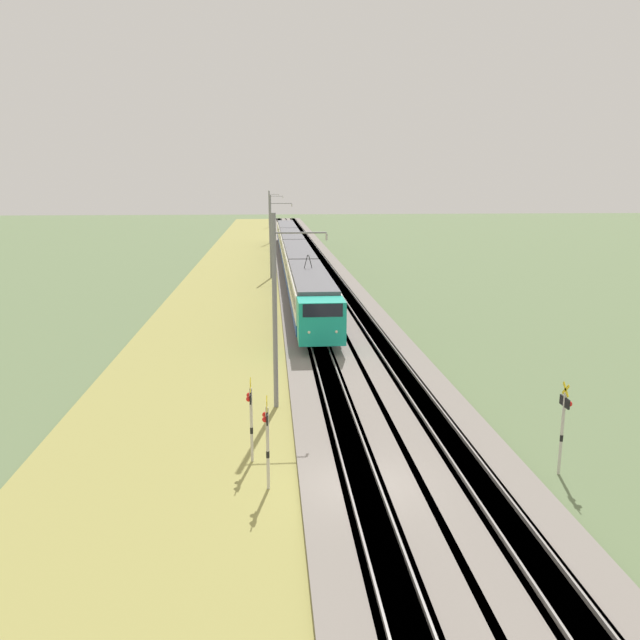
{
  "coord_description": "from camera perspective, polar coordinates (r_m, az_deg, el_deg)",
  "views": [
    {
      "loc": [
        -19.8,
        3.13,
        10.58
      ],
      "look_at": [
        18.23,
        0.0,
        2.19
      ],
      "focal_mm": 35.0,
      "sensor_mm": 36.0,
      "label": 1
    }
  ],
  "objects": [
    {
      "name": "ground_plane",
      "position": [
        22.66,
        3.92,
        -15.46
      ],
      "size": [
        400.0,
        400.0,
        0.0
      ],
      "primitive_type": "plane",
      "color": "#60754C"
    },
    {
      "name": "ballast_main",
      "position": [
        70.64,
        -2.12,
        3.9
      ],
      "size": [
        240.0,
        4.4,
        0.3
      ],
      "color": "gray",
      "rests_on": "ground"
    },
    {
      "name": "ballast_adjacent",
      "position": [
        70.94,
        1.22,
        3.94
      ],
      "size": [
        240.0,
        4.4,
        0.3
      ],
      "color": "gray",
      "rests_on": "ground"
    },
    {
      "name": "track_main",
      "position": [
        70.64,
        -2.12,
        3.9
      ],
      "size": [
        240.0,
        1.57,
        0.45
      ],
      "color": "#4C4238",
      "rests_on": "ground"
    },
    {
      "name": "track_adjacent",
      "position": [
        70.94,
        1.22,
        3.95
      ],
      "size": [
        240.0,
        1.57,
        0.45
      ],
      "color": "#4C4238",
      "rests_on": "ground"
    },
    {
      "name": "grass_verge",
      "position": [
        70.64,
        -6.8,
        3.74
      ],
      "size": [
        240.0,
        13.75,
        0.12
      ],
      "color": "#99934C",
      "rests_on": "ground"
    },
    {
      "name": "passenger_train",
      "position": [
        77.12,
        -2.36,
        6.24
      ],
      "size": [
        80.6,
        3.01,
        4.99
      ],
      "rotation": [
        0.0,
        0.0,
        3.14
      ],
      "color": "#19A88E",
      "rests_on": "ground"
    },
    {
      "name": "crossing_signal_near",
      "position": [
        21.82,
        -4.87,
        -10.41
      ],
      "size": [
        0.7,
        0.23,
        3.5
      ],
      "rotation": [
        0.0,
        0.0,
        1.57
      ],
      "color": "beige",
      "rests_on": "ground"
    },
    {
      "name": "crossing_signal_far",
      "position": [
        24.66,
        21.37,
        -8.44
      ],
      "size": [
        0.7,
        0.23,
        3.55
      ],
      "rotation": [
        0.0,
        0.0,
        -1.57
      ],
      "color": "beige",
      "rests_on": "ground"
    },
    {
      "name": "crossing_signal_aux",
      "position": [
        23.95,
        -6.35,
        -8.42
      ],
      "size": [
        0.7,
        0.23,
        3.44
      ],
      "rotation": [
        0.0,
        0.0,
        1.57
      ],
      "color": "beige",
      "rests_on": "ground"
    },
    {
      "name": "catenary_mast_near",
      "position": [
        28.91,
        -4.05,
        0.82
      ],
      "size": [
        0.22,
        2.56,
        9.29
      ],
      "color": "slate",
      "rests_on": "ground"
    },
    {
      "name": "catenary_mast_mid",
      "position": [
        70.29,
        -4.49,
        7.64
      ],
      "size": [
        0.22,
        2.56,
        9.31
      ],
      "color": "slate",
      "rests_on": "ground"
    },
    {
      "name": "catenary_mast_far",
      "position": [
        111.94,
        -4.61,
        9.38
      ],
      "size": [
        0.22,
        2.56,
        9.27
      ],
      "color": "slate",
      "rests_on": "ground"
    },
    {
      "name": "catenary_mast_distant",
      "position": [
        153.64,
        -4.66,
        10.11
      ],
      "size": [
        0.22,
        2.56,
        8.87
      ],
      "color": "slate",
      "rests_on": "ground"
    }
  ]
}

